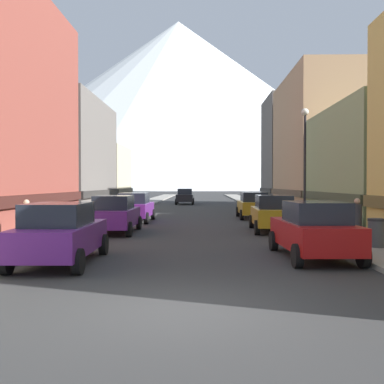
# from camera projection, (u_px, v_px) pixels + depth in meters

# --- Properties ---
(ground_plane) EXTENTS (400.00, 400.00, 0.00)m
(ground_plane) POSITION_uv_depth(u_px,v_px,m) (185.00, 310.00, 8.33)
(ground_plane) COLOR #2F2F2F
(sidewalk_left) EXTENTS (2.50, 100.00, 0.15)m
(sidewalk_left) POSITION_uv_depth(u_px,v_px,m) (133.00, 207.00, 43.45)
(sidewalk_left) COLOR gray
(sidewalk_left) RESTS_ON ground
(sidewalk_right) EXTENTS (2.50, 100.00, 0.15)m
(sidewalk_right) POSITION_uv_depth(u_px,v_px,m) (264.00, 207.00, 43.18)
(sidewalk_right) COLOR gray
(sidewalk_right) RESTS_ON ground
(storefront_left_2) EXTENTS (7.53, 12.25, 8.84)m
(storefront_left_2) POSITION_uv_depth(u_px,v_px,m) (56.00, 159.00, 35.40)
(storefront_left_2) COLOR #66605B
(storefront_left_2) RESTS_ON ground
(storefront_left_3) EXTENTS (7.88, 8.53, 6.11)m
(storefront_left_3) POSITION_uv_depth(u_px,v_px,m) (88.00, 178.00, 46.10)
(storefront_left_3) COLOR beige
(storefront_left_3) RESTS_ON ground
(storefront_right_2) EXTENTS (7.93, 13.59, 11.46)m
(storefront_right_2) POSITION_uv_depth(u_px,v_px,m) (330.00, 146.00, 38.68)
(storefront_right_2) COLOR tan
(storefront_right_2) RESTS_ON ground
(storefront_right_3) EXTENTS (9.31, 8.51, 11.89)m
(storefront_right_3) POSITION_uv_depth(u_px,v_px,m) (307.00, 153.00, 50.30)
(storefront_right_3) COLOR #66605B
(storefront_right_3) RESTS_ON ground
(car_left_0) EXTENTS (2.14, 4.44, 1.78)m
(car_left_0) POSITION_uv_depth(u_px,v_px,m) (60.00, 233.00, 13.12)
(car_left_0) COLOR #591E72
(car_left_0) RESTS_ON ground
(car_left_1) EXTENTS (2.09, 4.41, 1.78)m
(car_left_1) POSITION_uv_depth(u_px,v_px,m) (115.00, 214.00, 21.33)
(car_left_1) COLOR #591E72
(car_left_1) RESTS_ON ground
(car_left_2) EXTENTS (2.11, 4.42, 1.78)m
(car_left_2) POSITION_uv_depth(u_px,v_px,m) (135.00, 207.00, 27.78)
(car_left_2) COLOR #591E72
(car_left_2) RESTS_ON ground
(car_right_0) EXTENTS (2.22, 4.47, 1.78)m
(car_right_0) POSITION_uv_depth(u_px,v_px,m) (314.00, 230.00, 14.06)
(car_right_0) COLOR #9E1111
(car_right_0) RESTS_ON ground
(car_right_1) EXTENTS (2.18, 4.45, 1.78)m
(car_right_1) POSITION_uv_depth(u_px,v_px,m) (273.00, 213.00, 22.05)
(car_right_1) COLOR #B28419
(car_right_1) RESTS_ON ground
(car_right_2) EXTENTS (2.06, 4.40, 1.78)m
(car_right_2) POSITION_uv_depth(u_px,v_px,m) (253.00, 205.00, 30.46)
(car_right_2) COLOR #B28419
(car_right_2) RESTS_ON ground
(car_driving_0) EXTENTS (2.06, 4.40, 1.78)m
(car_driving_0) POSITION_uv_depth(u_px,v_px,m) (185.00, 196.00, 51.62)
(car_driving_0) COLOR black
(car_driving_0) RESTS_ON ground
(trash_bin_right) EXTENTS (0.59, 0.59, 0.98)m
(trash_bin_right) POSITION_uv_depth(u_px,v_px,m) (376.00, 233.00, 15.62)
(trash_bin_right) COLOR #4C5156
(trash_bin_right) RESTS_ON sidewalk_right
(potted_plant_0) EXTENTS (0.62, 0.62, 0.98)m
(potted_plant_0) POSITION_uv_depth(u_px,v_px,m) (352.00, 221.00, 20.05)
(potted_plant_0) COLOR #4C4C51
(potted_plant_0) RESTS_ON sidewalk_right
(pedestrian_0) EXTENTS (0.36, 0.36, 1.63)m
(pedestrian_0) POSITION_uv_depth(u_px,v_px,m) (357.00, 221.00, 17.27)
(pedestrian_0) COLOR #333338
(pedestrian_0) RESTS_ON sidewalk_right
(pedestrian_1) EXTENTS (0.36, 0.36, 1.59)m
(pedestrian_1) POSITION_uv_depth(u_px,v_px,m) (27.00, 222.00, 16.91)
(pedestrian_1) COLOR brown
(pedestrian_1) RESTS_ON sidewalk_left
(streetlamp_right) EXTENTS (0.36, 0.36, 5.86)m
(streetlamp_right) POSITION_uv_depth(u_px,v_px,m) (305.00, 150.00, 22.05)
(streetlamp_right) COLOR black
(streetlamp_right) RESTS_ON sidewalk_right
(mountain_backdrop) EXTENTS (253.17, 253.17, 98.24)m
(mountain_backdrop) POSITION_uv_depth(u_px,v_px,m) (178.00, 105.00, 267.63)
(mountain_backdrop) COLOR silver
(mountain_backdrop) RESTS_ON ground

